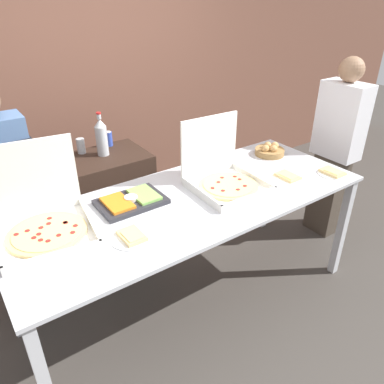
# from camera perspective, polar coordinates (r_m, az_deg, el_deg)

# --- Properties ---
(ground_plane) EXTENTS (16.00, 16.00, 0.00)m
(ground_plane) POSITION_cam_1_polar(r_m,az_deg,el_deg) (3.06, 0.00, -15.94)
(ground_plane) COLOR #423D38
(brick_wall_behind) EXTENTS (10.00, 0.06, 2.80)m
(brick_wall_behind) POSITION_cam_1_polar(r_m,az_deg,el_deg) (3.76, -15.78, 16.31)
(brick_wall_behind) COLOR brown
(brick_wall_behind) RESTS_ON ground_plane
(buffet_table) EXTENTS (2.46, 0.96, 0.91)m
(buffet_table) POSITION_cam_1_polar(r_m,az_deg,el_deg) (2.55, 0.00, -2.83)
(buffet_table) COLOR silver
(buffet_table) RESTS_ON ground_plane
(pizza_box_far_right) EXTENTS (0.49, 0.50, 0.46)m
(pizza_box_far_right) POSITION_cam_1_polar(r_m,az_deg,el_deg) (2.62, 4.83, 2.45)
(pizza_box_far_right) COLOR white
(pizza_box_far_right) RESTS_ON buffet_table
(pizza_box_near_right) EXTENTS (0.57, 0.58, 0.49)m
(pizza_box_near_right) POSITION_cam_1_polar(r_m,az_deg,el_deg) (2.29, -21.68, -3.85)
(pizza_box_near_right) COLOR white
(pizza_box_near_right) RESTS_ON buffet_table
(paper_plate_front_right) EXTENTS (0.22, 0.22, 0.03)m
(paper_plate_front_right) POSITION_cam_1_polar(r_m,az_deg,el_deg) (3.02, 20.63, 2.81)
(paper_plate_front_right) COLOR white
(paper_plate_front_right) RESTS_ON buffet_table
(paper_plate_front_center) EXTENTS (0.25, 0.25, 0.03)m
(paper_plate_front_center) POSITION_cam_1_polar(r_m,az_deg,el_deg) (2.85, 14.37, 2.26)
(paper_plate_front_center) COLOR white
(paper_plate_front_center) RESTS_ON buffet_table
(paper_plate_front_left) EXTENTS (0.25, 0.25, 0.03)m
(paper_plate_front_left) POSITION_cam_1_polar(r_m,az_deg,el_deg) (2.14, -9.13, -6.70)
(paper_plate_front_left) COLOR white
(paper_plate_front_left) RESTS_ON buffet_table
(veggie_tray) EXTENTS (0.43, 0.29, 0.05)m
(veggie_tray) POSITION_cam_1_polar(r_m,az_deg,el_deg) (2.46, -9.26, -1.33)
(veggie_tray) COLOR #28282D
(veggie_tray) RESTS_ON buffet_table
(bread_basket) EXTENTS (0.24, 0.24, 0.10)m
(bread_basket) POSITION_cam_1_polar(r_m,az_deg,el_deg) (3.22, 11.77, 6.20)
(bread_basket) COLOR #9E7542
(bread_basket) RESTS_ON buffet_table
(sideboard_podium) EXTENTS (0.80, 0.50, 0.96)m
(sideboard_podium) POSITION_cam_1_polar(r_m,az_deg,el_deg) (3.29, -13.33, -2.55)
(sideboard_podium) COLOR black
(sideboard_podium) RESTS_ON ground_plane
(soda_bottle) EXTENTS (0.09, 0.09, 0.35)m
(soda_bottle) POSITION_cam_1_polar(r_m,az_deg,el_deg) (3.07, -13.64, 8.18)
(soda_bottle) COLOR #B7BCC1
(soda_bottle) RESTS_ON sideboard_podium
(soda_can_silver) EXTENTS (0.07, 0.07, 0.12)m
(soda_can_silver) POSITION_cam_1_polar(r_m,az_deg,el_deg) (3.18, -16.58, 6.76)
(soda_can_silver) COLOR silver
(soda_can_silver) RESTS_ON sideboard_podium
(soda_can_colored) EXTENTS (0.07, 0.07, 0.12)m
(soda_can_colored) POSITION_cam_1_polar(r_m,az_deg,el_deg) (3.28, -12.61, 7.93)
(soda_can_colored) COLOR #334CB2
(soda_can_colored) RESTS_ON sideboard_podium
(person_server_vest) EXTENTS (0.42, 0.24, 1.68)m
(person_server_vest) POSITION_cam_1_polar(r_m,az_deg,el_deg) (2.75, -26.47, -0.42)
(person_server_vest) COLOR slate
(person_server_vest) RESTS_ON ground_plane
(person_guest_cap) EXTENTS (0.22, 0.40, 1.66)m
(person_guest_cap) POSITION_cam_1_polar(r_m,az_deg,el_deg) (3.64, 21.06, 6.23)
(person_guest_cap) COLOR #473D33
(person_guest_cap) RESTS_ON ground_plane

